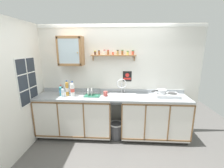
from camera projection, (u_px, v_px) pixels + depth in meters
The scene contains 22 objects.
floor at pixel (110, 146), 3.02m from camera, with size 6.20×6.20×0.00m, color #565451.
back_wall at pixel (112, 80), 3.39m from camera, with size 3.80×0.07×2.41m.
side_wall_left at pixel (14, 91), 2.56m from camera, with size 0.05×3.45×2.41m, color silver.
lower_cabinet_run at pixel (75, 116), 3.31m from camera, with size 1.59×0.58×0.91m.
lower_cabinet_run_right at pixel (154, 118), 3.21m from camera, with size 1.39×0.58×0.91m.
countertop at pixel (112, 97), 3.16m from camera, with size 3.16×0.60×0.03m, color #9EA3A8.
backsplash at pixel (112, 91), 3.41m from camera, with size 3.16×0.02×0.08m, color #9EA3A8.
sink at pixel (122, 96), 3.18m from camera, with size 0.59×0.46×0.46m.
hot_plate_stove at pixel (167, 95), 3.10m from camera, with size 0.47×0.31×0.07m.
saucepan at pixel (161, 91), 3.11m from camera, with size 0.32×0.21×0.08m.
bottle_detergent_teal_0 at pixel (61, 91), 3.18m from camera, with size 0.07×0.07×0.23m.
bottle_opaque_white_1 at pixel (72, 89), 3.12m from camera, with size 0.08×0.08×0.32m.
bottle_water_clear_2 at pixel (63, 93), 3.07m from camera, with size 0.07×0.07×0.21m.
bottle_water_blue_3 at pixel (68, 89), 3.29m from camera, with size 0.07×0.07×0.25m.
bottle_juice_amber_4 at pixel (67, 89), 3.15m from camera, with size 0.07×0.07×0.33m.
dish_rack at pixel (92, 94), 3.16m from camera, with size 0.33×0.24×0.17m.
mug at pixel (105, 94), 3.15m from camera, with size 0.09×0.13×0.09m.
wall_cabinet at pixel (71, 51), 3.14m from camera, with size 0.51×0.29×0.60m.
spice_shelf at pixel (114, 55), 3.16m from camera, with size 0.95×0.14×0.23m.
warning_sign at pixel (127, 76), 3.32m from camera, with size 0.19×0.01×0.22m.
window at pixel (27, 81), 2.88m from camera, with size 0.03×0.59×0.90m.
trash_bin at pixel (116, 130), 3.27m from camera, with size 0.31×0.31×0.35m.
Camera 1 is at (0.19, -2.63, 1.92)m, focal length 24.18 mm.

